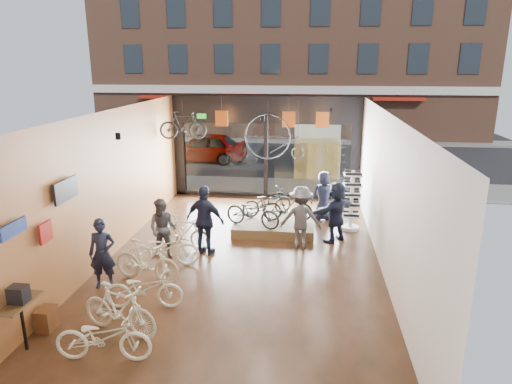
% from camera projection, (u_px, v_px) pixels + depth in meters
% --- Properties ---
extents(ground_plane, '(7.00, 12.00, 0.04)m').
position_uv_depth(ground_plane, '(243.00, 261.00, 11.88)').
color(ground_plane, black).
rests_on(ground_plane, ground).
extents(ceiling, '(7.00, 12.00, 0.04)m').
position_uv_depth(ceiling, '(242.00, 112.00, 10.83)').
color(ceiling, black).
rests_on(ceiling, ground).
extents(wall_left, '(0.04, 12.00, 3.80)m').
position_uv_depth(wall_left, '(108.00, 186.00, 11.76)').
color(wall_left, '#AA6434').
rests_on(wall_left, ground).
extents(wall_right, '(0.04, 12.00, 3.80)m').
position_uv_depth(wall_right, '(387.00, 195.00, 10.95)').
color(wall_right, beige).
rests_on(wall_right, ground).
extents(wall_back, '(7.00, 0.04, 3.80)m').
position_uv_depth(wall_back, '(170.00, 320.00, 5.61)').
color(wall_back, beige).
rests_on(wall_back, ground).
extents(storefront, '(7.00, 0.26, 3.80)m').
position_uv_depth(storefront, '(266.00, 147.00, 17.09)').
color(storefront, black).
rests_on(storefront, ground).
extents(exit_sign, '(0.35, 0.06, 0.18)m').
position_uv_depth(exit_sign, '(202.00, 116.00, 16.93)').
color(exit_sign, '#198C26').
rests_on(exit_sign, storefront).
extents(street_road, '(30.00, 18.00, 0.02)m').
position_uv_depth(street_road, '(281.00, 152.00, 26.20)').
color(street_road, black).
rests_on(street_road, ground).
extents(sidewalk_near, '(30.00, 2.40, 0.12)m').
position_uv_depth(sidewalk_near, '(269.00, 186.00, 18.74)').
color(sidewalk_near, slate).
rests_on(sidewalk_near, ground).
extents(sidewalk_far, '(30.00, 2.00, 0.12)m').
position_uv_depth(sidewalk_far, '(285.00, 140.00, 30.01)').
color(sidewalk_far, slate).
rests_on(sidewalk_far, ground).
extents(opposite_building, '(26.00, 5.00, 14.00)m').
position_uv_depth(opposite_building, '(289.00, 31.00, 30.50)').
color(opposite_building, brown).
rests_on(opposite_building, ground).
extents(street_car, '(4.43, 1.78, 1.51)m').
position_uv_depth(street_car, '(204.00, 147.00, 23.57)').
color(street_car, gray).
rests_on(street_car, street_road).
extents(box_truck, '(2.06, 6.17, 2.43)m').
position_uv_depth(box_truck, '(317.00, 144.00, 21.82)').
color(box_truck, silver).
rests_on(box_truck, street_road).
extents(floor_bike_0, '(1.72, 0.72, 0.88)m').
position_uv_depth(floor_bike_0, '(103.00, 337.00, 7.79)').
color(floor_bike_0, beige).
rests_on(floor_bike_0, ground_plane).
extents(floor_bike_1, '(1.73, 0.93, 1.00)m').
position_uv_depth(floor_bike_1, '(119.00, 309.00, 8.55)').
color(floor_bike_1, beige).
rests_on(floor_bike_1, ground_plane).
extents(floor_bike_2, '(1.70, 0.78, 0.86)m').
position_uv_depth(floor_bike_2, '(144.00, 289.00, 9.47)').
color(floor_bike_2, beige).
rests_on(floor_bike_2, ground_plane).
extents(floor_bike_3, '(1.77, 0.84, 1.03)m').
position_uv_depth(floor_bike_3, '(147.00, 261.00, 10.61)').
color(floor_bike_3, beige).
rests_on(floor_bike_3, ground_plane).
extents(floor_bike_4, '(1.87, 0.95, 0.94)m').
position_uv_depth(floor_bike_4, '(163.00, 249.00, 11.42)').
color(floor_bike_4, beige).
rests_on(floor_bike_4, ground_plane).
extents(floor_bike_5, '(1.65, 0.82, 0.96)m').
position_uv_depth(floor_bike_5, '(184.00, 232.00, 12.50)').
color(floor_bike_5, beige).
rests_on(floor_bike_5, ground_plane).
extents(display_platform, '(2.40, 1.80, 0.30)m').
position_uv_depth(display_platform, '(274.00, 226.00, 13.96)').
color(display_platform, '#52381D').
rests_on(display_platform, ground_plane).
extents(display_bike_left, '(1.82, 1.16, 0.90)m').
position_uv_depth(display_bike_left, '(253.00, 212.00, 13.34)').
color(display_bike_left, black).
rests_on(display_bike_left, display_platform).
extents(display_bike_mid, '(1.53, 0.51, 0.91)m').
position_uv_depth(display_bike_mid, '(288.00, 207.00, 13.80)').
color(display_bike_mid, black).
rests_on(display_bike_mid, display_platform).
extents(display_bike_right, '(1.74, 1.35, 0.88)m').
position_uv_depth(display_bike_right, '(267.00, 202.00, 14.33)').
color(display_bike_right, black).
rests_on(display_bike_right, display_platform).
extents(customer_0, '(0.66, 0.49, 1.64)m').
position_uv_depth(customer_0, '(102.00, 254.00, 10.26)').
color(customer_0, '#161C33').
rests_on(customer_0, ground_plane).
extents(customer_1, '(0.82, 0.66, 1.60)m').
position_uv_depth(customer_1, '(163.00, 229.00, 11.84)').
color(customer_1, '#3F3F44').
rests_on(customer_1, ground_plane).
extents(customer_2, '(1.19, 0.75, 1.88)m').
position_uv_depth(customer_2, '(205.00, 220.00, 12.04)').
color(customer_2, '#161C33').
rests_on(customer_2, ground_plane).
extents(customer_3, '(1.16, 0.69, 1.76)m').
position_uv_depth(customer_3, '(301.00, 218.00, 12.44)').
color(customer_3, '#3F3F44').
rests_on(customer_3, ground_plane).
extents(customer_4, '(0.88, 0.67, 1.62)m').
position_uv_depth(customer_4, '(323.00, 196.00, 14.74)').
color(customer_4, '#161C33').
rests_on(customer_4, ground_plane).
extents(customer_5, '(1.51, 1.53, 1.76)m').
position_uv_depth(customer_5, '(336.00, 212.00, 12.93)').
color(customer_5, '#161C33').
rests_on(customer_5, ground_plane).
extents(sunglasses_rack, '(0.55, 0.46, 1.85)m').
position_uv_depth(sunglasses_rack, '(352.00, 200.00, 13.84)').
color(sunglasses_rack, white).
rests_on(sunglasses_rack, ground_plane).
extents(wall_merch, '(0.40, 2.40, 2.60)m').
position_uv_depth(wall_merch, '(37.00, 265.00, 8.56)').
color(wall_merch, navy).
rests_on(wall_merch, wall_left).
extents(penny_farthing, '(1.95, 0.06, 1.56)m').
position_uv_depth(penny_farthing, '(277.00, 138.00, 15.41)').
color(penny_farthing, black).
rests_on(penny_farthing, ceiling).
extents(hung_bike, '(1.64, 0.72, 0.95)m').
position_uv_depth(hung_bike, '(183.00, 125.00, 15.39)').
color(hung_bike, black).
rests_on(hung_bike, ceiling).
extents(jersey_left, '(0.45, 0.03, 0.55)m').
position_uv_depth(jersey_left, '(222.00, 118.00, 16.18)').
color(jersey_left, '#CC5919').
rests_on(jersey_left, ceiling).
extents(jersey_mid, '(0.45, 0.03, 0.55)m').
position_uv_depth(jersey_mid, '(289.00, 119.00, 15.91)').
color(jersey_mid, '#CC5919').
rests_on(jersey_mid, ceiling).
extents(jersey_right, '(0.45, 0.03, 0.55)m').
position_uv_depth(jersey_right, '(322.00, 120.00, 15.78)').
color(jersey_right, '#CC5919').
rests_on(jersey_right, ceiling).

